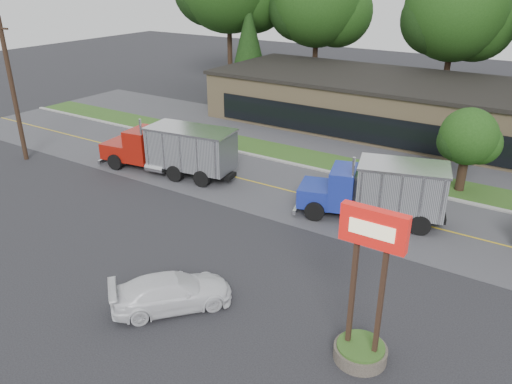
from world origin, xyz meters
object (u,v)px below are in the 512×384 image
utility_pole (13,90)px  bilo_sign (365,312)px  rally_car (172,292)px  dump_truck_red (174,149)px  dump_truck_blue (380,190)px

utility_pole → bilo_sign: (28.50, -6.00, -3.07)m
bilo_sign → rally_car: bilo_sign is taller
dump_truck_red → bilo_sign: bearing=142.9°
dump_truck_red → dump_truck_blue: size_ratio=1.23×
bilo_sign → dump_truck_red: bearing=150.5°
bilo_sign → dump_truck_red: 19.94m
bilo_sign → rally_car: 7.89m
dump_truck_red → dump_truck_blue: 14.01m
utility_pole → rally_car: bearing=-19.5°
utility_pole → bilo_sign: utility_pole is taller
rally_car → utility_pole: bearing=20.5°
utility_pole → dump_truck_red: 12.22m
utility_pole → rally_car: (20.84, -7.37, -4.38)m
dump_truck_red → rally_car: 14.85m
utility_pole → dump_truck_blue: bearing=10.8°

